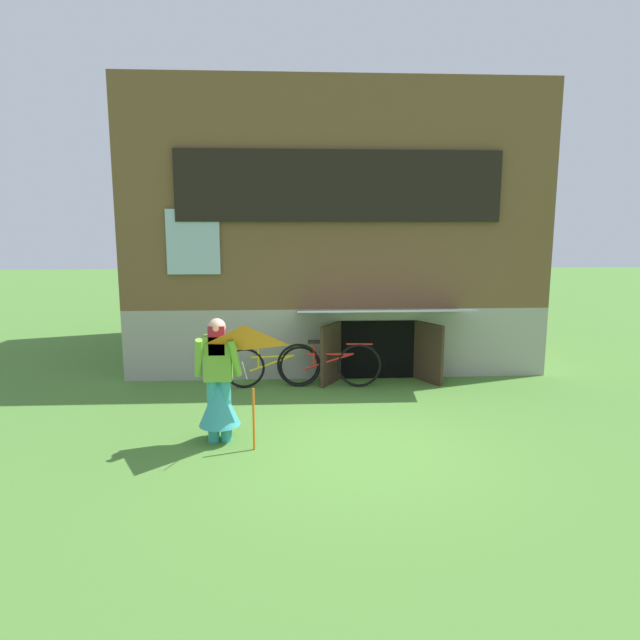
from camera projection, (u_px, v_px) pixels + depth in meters
ground_plane at (359, 442)px, 6.97m from camera, size 60.00×60.00×0.00m
log_house at (329, 231)px, 12.00m from camera, size 7.59×6.22×5.21m
person at (219, 391)px, 6.89m from camera, size 0.61×0.52×1.59m
kite at (245, 358)px, 6.28m from camera, size 0.88×0.99×1.45m
bicycle_red at (329, 364)px, 9.34m from camera, size 1.77×0.17×0.81m
bicycle_yellow at (272, 366)px, 9.35m from camera, size 1.62×0.24×0.74m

